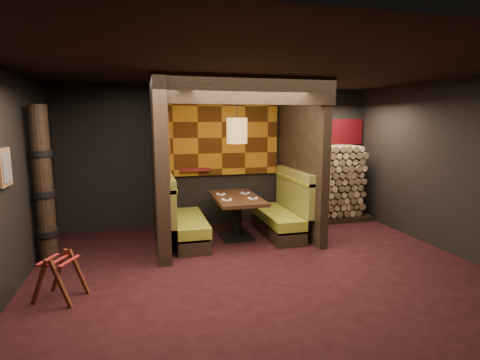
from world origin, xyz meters
name	(u,v)px	position (x,y,z in m)	size (l,w,h in m)	color
floor	(263,273)	(0.00, 0.00, -0.01)	(6.50, 5.50, 0.02)	black
ceiling	(265,68)	(0.00, 0.00, 2.86)	(6.50, 5.50, 0.02)	black
wall_back	(222,156)	(0.00, 2.76, 1.43)	(6.50, 0.02, 2.85)	black
wall_front	(390,231)	(0.00, -2.76, 1.43)	(6.50, 0.02, 2.85)	black
wall_right	(456,167)	(3.26, 0.00, 1.43)	(0.02, 5.50, 2.85)	black
partition_left	(159,164)	(-1.35, 1.65, 1.43)	(0.20, 2.20, 2.85)	black
partition_right	(300,160)	(1.30, 1.70, 1.43)	(0.15, 2.10, 2.85)	black
header_beam	(248,90)	(-0.02, 0.70, 2.63)	(2.85, 0.18, 0.44)	black
tapa_back_panel	(222,138)	(-0.02, 2.71, 1.82)	(2.40, 0.06, 1.55)	#9F6011
tapa_side_panel	(165,139)	(-1.23, 1.82, 1.85)	(0.04, 1.85, 1.45)	#9F6011
lacquer_shelf	(195,170)	(-0.60, 2.65, 1.18)	(0.60, 0.12, 0.07)	maroon
booth_bench_left	(183,220)	(-0.96, 1.65, 0.40)	(0.68, 1.60, 1.14)	black
booth_bench_right	(282,214)	(0.93, 1.65, 0.40)	(0.68, 1.60, 1.14)	black
dining_table	(236,209)	(0.02, 1.64, 0.56)	(0.82, 1.51, 0.79)	black
place_settings	(236,196)	(0.02, 1.64, 0.80)	(0.65, 0.70, 0.03)	white
pendant_lamp	(237,131)	(0.02, 1.59, 1.99)	(0.37, 0.37, 1.08)	olive
framed_picture	(5,167)	(-3.22, 0.10, 1.62)	(0.05, 0.36, 0.46)	olive
luggage_rack	(60,275)	(-2.66, -0.16, 0.31)	(0.68, 0.60, 0.62)	#421A0D
totem_column	(44,188)	(-3.05, 1.10, 1.19)	(0.31, 0.31, 2.40)	black
firewood_stack	(330,183)	(2.29, 2.35, 0.82)	(1.73, 0.70, 1.64)	black
mosaic_header	(324,132)	(2.29, 2.68, 1.92)	(1.83, 0.10, 0.56)	maroon
bay_front_post	(299,158)	(1.39, 1.96, 1.43)	(0.08, 0.08, 2.85)	black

